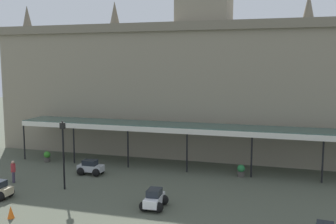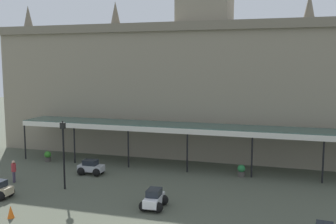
# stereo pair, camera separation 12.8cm
# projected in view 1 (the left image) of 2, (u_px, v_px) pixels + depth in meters

# --- Properties ---
(station_building) EXTENTS (41.50, 6.96, 22.17)m
(station_building) POSITION_uv_depth(u_px,v_px,m) (204.00, 83.00, 37.70)
(station_building) COLOR gray
(station_building) RESTS_ON ground
(entrance_canopy) EXTENTS (31.36, 3.26, 3.70)m
(entrance_canopy) POSITION_uv_depth(u_px,v_px,m) (191.00, 127.00, 32.70)
(entrance_canopy) COLOR #38564C
(entrance_canopy) RESTS_ON ground
(car_silver_sedan) EXTENTS (2.07, 1.56, 1.19)m
(car_silver_sedan) POSITION_uv_depth(u_px,v_px,m) (91.00, 168.00, 31.20)
(car_silver_sedan) COLOR #B2B5BA
(car_silver_sedan) RESTS_ON ground
(car_white_sedan) EXTENTS (1.58, 2.09, 1.19)m
(car_white_sedan) POSITION_uv_depth(u_px,v_px,m) (154.00, 200.00, 23.93)
(car_white_sedan) COLOR silver
(car_white_sedan) RESTS_ON ground
(pedestrian_beside_cars) EXTENTS (0.34, 0.36, 1.67)m
(pedestrian_beside_cars) POSITION_uv_depth(u_px,v_px,m) (13.00, 171.00, 29.04)
(pedestrian_beside_cars) COLOR #3F384C
(pedestrian_beside_cars) RESTS_ON ground
(victorian_lamppost) EXTENTS (0.30, 0.30, 4.93)m
(victorian_lamppost) POSITION_uv_depth(u_px,v_px,m) (63.00, 147.00, 27.19)
(victorian_lamppost) COLOR black
(victorian_lamppost) RESTS_ON ground
(traffic_cone) EXTENTS (0.40, 0.40, 0.74)m
(traffic_cone) POSITION_uv_depth(u_px,v_px,m) (11.00, 212.00, 22.35)
(traffic_cone) COLOR orange
(traffic_cone) RESTS_ON ground
(planter_by_canopy) EXTENTS (0.60, 0.60, 0.96)m
(planter_by_canopy) POSITION_uv_depth(u_px,v_px,m) (241.00, 171.00, 30.59)
(planter_by_canopy) COLOR #47423D
(planter_by_canopy) RESTS_ON ground
(planter_forecourt_centre) EXTENTS (0.60, 0.60, 0.96)m
(planter_forecourt_centre) POSITION_uv_depth(u_px,v_px,m) (47.00, 156.00, 35.22)
(planter_forecourt_centre) COLOR #47423D
(planter_forecourt_centre) RESTS_ON ground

